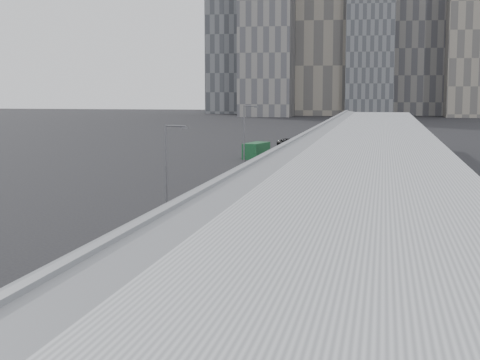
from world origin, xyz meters
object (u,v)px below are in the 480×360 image
(bus_1, at_px, (109,301))
(bus_5, at_px, (286,169))
(street_lamp_near, at_px, (168,163))
(shipping_container, at_px, (256,151))
(bus_3, at_px, (233,205))
(bus_2, at_px, (199,234))
(bus_4, at_px, (262,186))
(suv, at_px, (288,143))
(street_lamp_far, at_px, (245,133))
(bus_6, at_px, (299,157))

(bus_1, xyz_separation_m, bus_5, (0.29, 58.54, -0.12))
(bus_5, distance_m, street_lamp_near, 28.55)
(bus_5, xyz_separation_m, shipping_container, (-8.66, 28.96, -0.23))
(bus_1, xyz_separation_m, bus_3, (-0.07, 28.20, 0.07))
(bus_2, relative_size, bus_4, 0.99)
(bus_4, xyz_separation_m, suv, (-6.30, 68.88, -0.71))
(bus_5, distance_m, street_lamp_far, 13.95)
(bus_3, distance_m, bus_6, 45.09)
(bus_4, height_order, street_lamp_near, street_lamp_near)
(bus_2, xyz_separation_m, bus_5, (0.25, 42.18, -0.04))
(street_lamp_far, distance_m, shipping_container, 18.07)
(street_lamp_near, xyz_separation_m, suv, (0.24, 79.47, -3.85))
(bus_2, xyz_separation_m, bus_3, (-0.11, 11.84, 0.14))
(bus_4, xyz_separation_m, street_lamp_near, (-6.53, -10.59, 3.14))
(bus_4, bearing_deg, bus_3, -91.06)
(bus_2, distance_m, shipping_container, 71.63)
(shipping_container, relative_size, suv, 0.97)
(bus_1, relative_size, street_lamp_far, 1.47)
(bus_6, bearing_deg, street_lamp_far, -156.56)
(bus_6, bearing_deg, suv, 98.32)
(suv, bearing_deg, bus_3, -108.59)
(street_lamp_near, bearing_deg, bus_2, -66.17)
(bus_3, relative_size, suv, 2.17)
(bus_1, height_order, street_lamp_near, street_lamp_near)
(bus_5, bearing_deg, street_lamp_near, -105.88)
(bus_5, distance_m, suv, 52.31)
(bus_4, height_order, suv, bus_4)
(street_lamp_far, bearing_deg, bus_6, 25.03)
(bus_6, distance_m, street_lamp_near, 42.95)
(bus_5, xyz_separation_m, street_lamp_near, (-6.71, -27.56, 3.22))
(street_lamp_near, bearing_deg, bus_1, -78.29)
(shipping_container, bearing_deg, street_lamp_far, -72.38)
(bus_1, xyz_separation_m, bus_2, (0.04, 16.36, -0.07))
(bus_6, xyz_separation_m, suv, (-6.49, 37.16, -0.78))
(bus_6, bearing_deg, bus_3, -92.07)
(suv, bearing_deg, bus_5, -105.73)
(bus_2, height_order, street_lamp_near, street_lamp_near)
(bus_5, bearing_deg, bus_1, -92.48)
(bus_5, relative_size, shipping_container, 2.01)
(bus_4, bearing_deg, bus_5, 89.15)
(bus_1, xyz_separation_m, bus_4, (0.11, 41.56, -0.03))
(bus_3, distance_m, suv, 82.48)
(bus_1, relative_size, shipping_container, 2.14)
(bus_3, distance_m, shipping_container, 59.88)
(bus_2, bearing_deg, bus_1, -95.30)
(bus_2, bearing_deg, shipping_container, 91.58)
(bus_1, height_order, bus_2, bus_1)
(bus_4, xyz_separation_m, shipping_container, (-8.49, 45.94, -0.31))
(bus_4, bearing_deg, bus_6, 89.37)
(bus_3, distance_m, street_lamp_near, 7.57)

